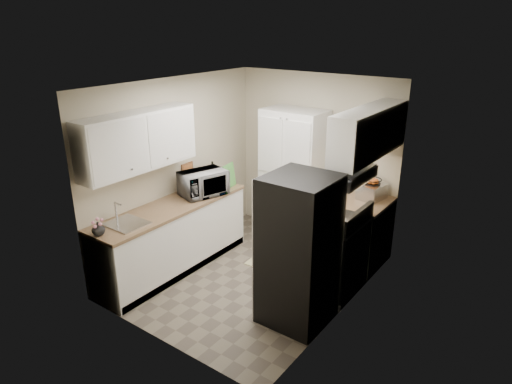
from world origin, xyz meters
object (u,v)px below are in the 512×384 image
(electric_range, at_px, (333,254))
(refrigerator, at_px, (299,251))
(microwave, at_px, (203,183))
(pantry_cabinet, at_px, (293,176))
(wine_bottle, at_px, (213,174))
(toaster_oven, at_px, (372,191))

(electric_range, xyz_separation_m, refrigerator, (-0.03, -0.80, 0.37))
(microwave, bearing_deg, electric_range, -64.25)
(pantry_cabinet, height_order, electric_range, pantry_cabinet)
(refrigerator, height_order, wine_bottle, refrigerator)
(toaster_oven, bearing_deg, electric_range, -84.11)
(wine_bottle, distance_m, toaster_oven, 2.28)
(refrigerator, bearing_deg, toaster_oven, 87.03)
(microwave, bearing_deg, refrigerator, -88.39)
(refrigerator, distance_m, wine_bottle, 2.25)
(electric_range, height_order, refrigerator, refrigerator)
(electric_range, relative_size, microwave, 1.85)
(electric_range, relative_size, toaster_oven, 3.16)
(refrigerator, distance_m, microwave, 1.94)
(pantry_cabinet, distance_m, toaster_oven, 1.23)
(electric_range, distance_m, refrigerator, 0.88)
(pantry_cabinet, distance_m, electric_range, 1.58)
(pantry_cabinet, relative_size, microwave, 3.27)
(toaster_oven, bearing_deg, microwave, -138.50)
(electric_range, relative_size, wine_bottle, 3.59)
(pantry_cabinet, xyz_separation_m, wine_bottle, (-0.90, -0.79, 0.08))
(electric_range, distance_m, microwave, 2.00)
(pantry_cabinet, bearing_deg, microwave, -120.64)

